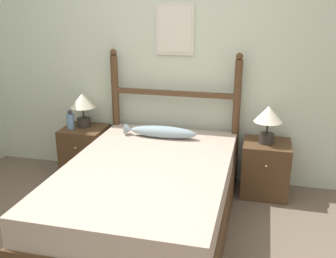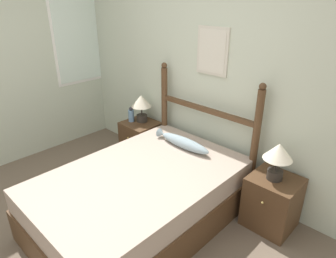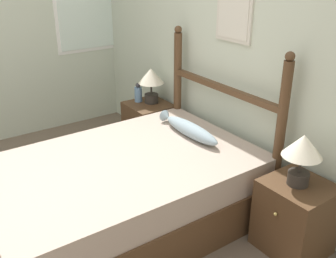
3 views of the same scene
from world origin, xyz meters
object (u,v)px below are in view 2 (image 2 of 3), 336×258
at_px(table_lamp_right, 278,155).
at_px(fish_pillow, 183,142).
at_px(nightstand_right, 272,202).
at_px(table_lamp_left, 141,104).
at_px(nightstand_left, 141,141).
at_px(bed, 141,198).
at_px(bottle, 131,115).

height_order(table_lamp_right, fish_pillow, table_lamp_right).
height_order(nightstand_right, fish_pillow, fish_pillow).
xyz_separation_m(nightstand_right, fish_pillow, (-1.02, -0.16, 0.35)).
height_order(table_lamp_left, table_lamp_right, same).
relative_size(nightstand_left, table_lamp_right, 1.46).
xyz_separation_m(bed, table_lamp_left, (-0.98, 0.90, 0.52)).
relative_size(table_lamp_right, bottle, 1.80).
bearing_deg(table_lamp_left, table_lamp_right, -1.79).
height_order(nightstand_left, table_lamp_right, table_lamp_right).
bearing_deg(nightstand_right, nightstand_left, 180.00).
height_order(nightstand_left, table_lamp_left, table_lamp_left).
distance_m(nightstand_right, table_lamp_left, 2.02).
relative_size(bed, table_lamp_right, 5.55).
height_order(bed, nightstand_left, bed).
height_order(bed, bottle, bottle).
distance_m(nightstand_left, table_lamp_right, 1.99).
bearing_deg(bottle, bed, -36.33).
distance_m(bed, bottle, 1.40).
bearing_deg(table_lamp_left, nightstand_right, -1.43).
height_order(bed, nightstand_right, bed).
height_order(bed, table_lamp_left, table_lamp_left).
bearing_deg(bottle, fish_pillow, -6.58).
bearing_deg(nightstand_left, fish_pillow, -10.31).
bearing_deg(table_lamp_right, bed, -138.63).
relative_size(nightstand_left, bottle, 2.63).
bearing_deg(nightstand_right, table_lamp_left, 178.57).
bearing_deg(fish_pillow, nightstand_left, 169.69).
relative_size(bottle, fish_pillow, 0.28).
distance_m(table_lamp_right, bottle, 2.05).
height_order(nightstand_left, fish_pillow, fish_pillow).
distance_m(nightstand_right, fish_pillow, 1.10).
xyz_separation_m(nightstand_left, fish_pillow, (0.91, -0.16, 0.35)).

